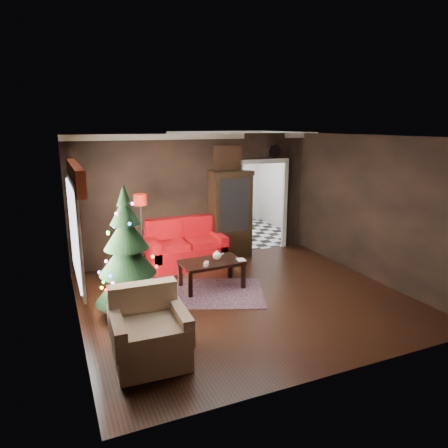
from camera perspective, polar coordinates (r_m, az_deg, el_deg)
name	(u,v)px	position (r m, az deg, el deg)	size (l,w,h in m)	color
floor	(244,298)	(7.40, 2.79, -10.21)	(5.50, 5.50, 0.00)	black
ceiling	(246,137)	(6.78, 3.07, 12.00)	(5.50, 5.50, 0.00)	white
wall_back	(196,198)	(9.22, -3.93, 3.66)	(5.50, 5.50, 0.00)	black
wall_front	(341,267)	(4.93, 15.88, -5.73)	(5.50, 5.50, 0.00)	black
wall_left	(73,238)	(6.28, -20.23, -1.89)	(5.50, 5.50, 0.00)	black
wall_right	(372,208)	(8.51, 19.81, 2.04)	(5.50, 5.50, 0.00)	black
doorway	(263,207)	(9.97, 5.36, 2.34)	(1.10, 0.10, 2.10)	white
left_window	(74,232)	(6.47, -20.02, -0.99)	(0.05, 1.60, 1.40)	white
valance	(75,176)	(6.33, -19.90, 6.29)	(0.12, 2.10, 0.35)	#A13E23
kitchen_floor	(236,234)	(11.51, 1.69, -1.44)	(3.00, 3.00, 0.00)	silver
kitchen_window	(216,168)	(12.51, -1.08, 7.70)	(0.70, 0.06, 0.70)	white
rug	(210,293)	(7.60, -1.95, -9.51)	(1.91, 1.39, 0.01)	#41303B
loveseat	(186,244)	(8.89, -5.31, -2.71)	(1.70, 0.90, 1.00)	maroon
curio_cabinet	(231,216)	(9.37, 0.91, 1.05)	(0.90, 0.45, 1.90)	black
floor_lamp	(142,235)	(8.44, -11.28, -1.47)	(0.28, 0.28, 1.65)	black
christmas_tree	(127,253)	(6.58, -13.27, -3.90)	(1.06, 1.06, 2.02)	black
armchair	(150,329)	(5.49, -10.28, -14.06)	(0.95, 0.95, 0.97)	tan
coffee_table	(211,274)	(7.77, -1.76, -6.91)	(1.13, 0.68, 0.51)	black
teapot	(217,255)	(7.71, -0.99, -4.38)	(0.18, 0.18, 0.17)	white
cup_a	(206,265)	(7.39, -2.57, -5.64)	(0.08, 0.08, 0.07)	silver
cup_b	(207,263)	(7.46, -2.42, -5.44)	(0.08, 0.08, 0.07)	white
book	(237,255)	(7.67, 1.85, -4.37)	(0.15, 0.02, 0.20)	gray
wall_clock	(274,151)	(9.87, 6.97, 9.98)	(0.32, 0.32, 0.06)	white
painting	(227,158)	(9.35, 0.47, 9.08)	(0.62, 0.05, 0.52)	#A37640
kitchen_counter	(220,211)	(12.47, -0.62, 1.87)	(1.80, 0.60, 0.90)	silver
kitchen_table	(231,225)	(11.03, 0.94, -0.09)	(0.70, 0.70, 0.75)	brown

